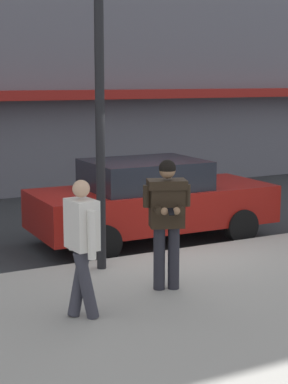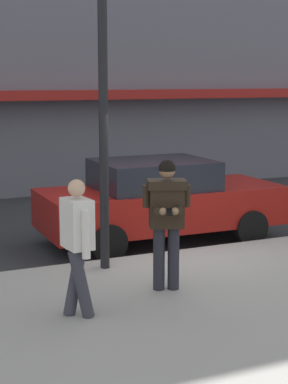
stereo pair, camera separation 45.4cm
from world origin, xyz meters
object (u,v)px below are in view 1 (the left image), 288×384
object	(u,v)px
man_texting_on_phone	(167,210)
street_lamp_post	(99,69)
parked_sedan_mid	(151,200)
pedestrian_in_light_coat	(82,240)

from	to	relation	value
man_texting_on_phone	street_lamp_post	bearing A→B (deg)	106.51
parked_sedan_mid	man_texting_on_phone	bearing A→B (deg)	-114.53
parked_sedan_mid	man_texting_on_phone	distance (m)	3.23
man_texting_on_phone	pedestrian_in_light_coat	size ratio (longest dim) A/B	1.06
parked_sedan_mid	man_texting_on_phone	size ratio (longest dim) A/B	2.51
pedestrian_in_light_coat	street_lamp_post	size ratio (longest dim) A/B	0.35
pedestrian_in_light_coat	parked_sedan_mid	bearing A→B (deg)	50.66
man_texting_on_phone	pedestrian_in_light_coat	bearing A→B (deg)	-162.54
man_texting_on_phone	pedestrian_in_light_coat	xyz separation A→B (m)	(-1.42, -0.45, -0.14)
parked_sedan_mid	street_lamp_post	size ratio (longest dim) A/B	0.93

